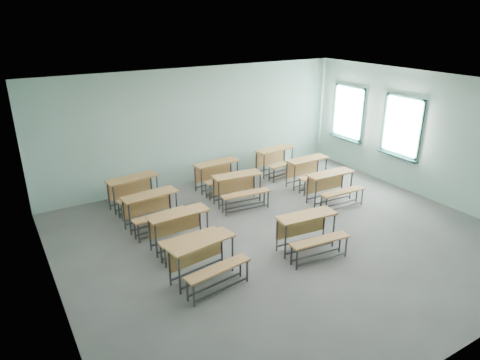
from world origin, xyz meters
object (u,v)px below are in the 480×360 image
at_px(desk_unit_r2c2, 309,168).
at_px(desk_unit_r3c1, 219,172).
at_px(desk_unit_r0c1, 309,228).
at_px(desk_unit_r1c2, 333,184).
at_px(desk_unit_r1c0, 181,226).
at_px(desk_unit_r3c0, 135,188).
at_px(desk_unit_r3c2, 277,157).
at_px(desk_unit_r2c1, 239,185).
at_px(desk_unit_r0c0, 205,256).
at_px(desk_unit_r2c0, 153,206).

height_order(desk_unit_r2c2, desk_unit_r3c1, same).
height_order(desk_unit_r0c1, desk_unit_r1c2, same).
relative_size(desk_unit_r1c0, desk_unit_r3c1, 0.98).
distance_m(desk_unit_r3c0, desk_unit_r3c2, 4.39).
height_order(desk_unit_r2c2, desk_unit_r3c2, same).
xyz_separation_m(desk_unit_r2c2, desk_unit_r3c1, (-2.28, 1.05, 0.00)).
xyz_separation_m(desk_unit_r2c2, desk_unit_r3c2, (-0.20, 1.24, 0.00)).
bearing_deg(desk_unit_r2c1, desk_unit_r0c0, -125.38).
relative_size(desk_unit_r2c2, desk_unit_r3c2, 0.94).
bearing_deg(desk_unit_r2c0, desk_unit_r1c0, -87.94).
xyz_separation_m(desk_unit_r2c1, desk_unit_r2c2, (2.31, 0.06, 0.00)).
distance_m(desk_unit_r0c1, desk_unit_r3c0, 4.46).
distance_m(desk_unit_r0c1, desk_unit_r1c0, 2.57).
xyz_separation_m(desk_unit_r0c0, desk_unit_r0c1, (2.24, -0.15, 0.00)).
distance_m(desk_unit_r0c1, desk_unit_r3c1, 3.78).
bearing_deg(desk_unit_r3c2, desk_unit_r1c2, -97.89).
xyz_separation_m(desk_unit_r1c2, desk_unit_r2c1, (-2.08, 1.12, 0.00)).
distance_m(desk_unit_r0c0, desk_unit_r0c1, 2.24).
bearing_deg(desk_unit_r1c0, desk_unit_r2c0, 96.04).
height_order(desk_unit_r1c0, desk_unit_r1c2, same).
bearing_deg(desk_unit_r3c1, desk_unit_r1c2, -50.25).
bearing_deg(desk_unit_r0c1, desk_unit_r2c0, 137.26).
bearing_deg(desk_unit_r0c0, desk_unit_r3c0, 83.27).
relative_size(desk_unit_r1c2, desk_unit_r3c1, 1.00).
distance_m(desk_unit_r2c1, desk_unit_r2c2, 2.31).
bearing_deg(desk_unit_r0c1, desk_unit_r3c1, 95.99).
height_order(desk_unit_r1c0, desk_unit_r3c1, same).
height_order(desk_unit_r2c0, desk_unit_r2c1, same).
bearing_deg(desk_unit_r3c2, desk_unit_r0c0, -145.81).
distance_m(desk_unit_r2c1, desk_unit_r3c1, 1.10).
height_order(desk_unit_r0c1, desk_unit_r2c1, same).
xyz_separation_m(desk_unit_r1c0, desk_unit_r3c1, (2.15, 2.37, 0.00)).
height_order(desk_unit_r1c0, desk_unit_r2c0, same).
relative_size(desk_unit_r1c0, desk_unit_r3c0, 0.95).
relative_size(desk_unit_r0c0, desk_unit_r0c1, 1.01).
bearing_deg(desk_unit_r2c2, desk_unit_r3c0, 165.25).
xyz_separation_m(desk_unit_r3c1, desk_unit_r3c2, (2.08, 0.19, 0.00)).
bearing_deg(desk_unit_r1c2, desk_unit_r1c0, -175.38).
bearing_deg(desk_unit_r2c1, desk_unit_r3c0, 159.29).
bearing_deg(desk_unit_r3c1, desk_unit_r3c2, 2.27).
bearing_deg(desk_unit_r3c0, desk_unit_r2c0, -96.28).
relative_size(desk_unit_r3c0, desk_unit_r3c2, 0.99).
bearing_deg(desk_unit_r1c0, desk_unit_r0c1, -34.61).
distance_m(desk_unit_r1c2, desk_unit_r3c0, 4.92).
xyz_separation_m(desk_unit_r1c2, desk_unit_r3c2, (0.03, 2.41, 0.00)).
height_order(desk_unit_r2c1, desk_unit_r2c2, same).
bearing_deg(desk_unit_r0c1, desk_unit_r1c2, 43.20).
distance_m(desk_unit_r0c1, desk_unit_r2c2, 3.57).
bearing_deg(desk_unit_r3c0, desk_unit_r0c1, -65.50).
bearing_deg(desk_unit_r1c2, desk_unit_r3c1, 135.29).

